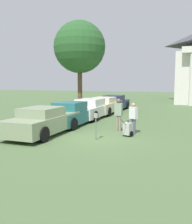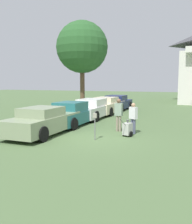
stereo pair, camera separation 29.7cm
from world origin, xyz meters
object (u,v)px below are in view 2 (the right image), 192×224
at_px(parked_car_white, 93,109).
at_px(parked_car_cream, 106,106).
at_px(parking_meter, 95,121).
at_px(person_worker, 119,113).
at_px(parked_car_teal, 72,115).
at_px(person_supervisor, 133,116).
at_px(equipment_cart, 127,129).
at_px(parked_car_navy, 117,103).
at_px(parked_car_sage, 43,121).

xyz_separation_m(parked_car_white, parked_car_cream, (-0.00, 3.00, -0.01)).
distance_m(parking_meter, person_worker, 2.45).
bearing_deg(person_worker, parking_meter, 86.25).
bearing_deg(parked_car_cream, parking_meter, -74.03).
relative_size(parked_car_teal, parked_car_cream, 0.88).
xyz_separation_m(parking_meter, person_worker, (0.40, 2.41, 0.15)).
bearing_deg(person_supervisor, parking_meter, 85.33).
xyz_separation_m(parking_meter, equipment_cart, (1.21, 1.35, -0.51)).
relative_size(parked_car_teal, parked_car_navy, 0.91).
height_order(parked_car_white, parking_meter, parked_car_white).
relative_size(parked_car_white, parked_car_cream, 0.99).
bearing_deg(equipment_cart, parked_car_white, 143.54).
xyz_separation_m(parked_car_navy, equipment_cart, (4.20, -11.13, -0.30)).
bearing_deg(parked_car_white, parked_car_sage, -91.38).
bearing_deg(parked_car_cream, parked_car_navy, 88.62).
bearing_deg(parked_car_teal, parked_car_white, 88.62).
distance_m(parked_car_white, equipment_cart, 6.71).
bearing_deg(parked_car_cream, parked_car_white, -91.37).
bearing_deg(person_worker, parked_car_teal, -8.05).
distance_m(parked_car_sage, parking_meter, 3.00).
distance_m(parked_car_cream, person_worker, 7.94).
bearing_deg(person_supervisor, equipment_cart, 110.25).
relative_size(person_supervisor, equipment_cart, 1.64).
distance_m(parked_car_teal, parking_meter, 4.42).
relative_size(parked_car_cream, person_supervisor, 3.24).
height_order(person_worker, person_supervisor, person_worker).
xyz_separation_m(parked_car_teal, parked_car_white, (-0.00, 3.33, 0.02)).
relative_size(parked_car_teal, parked_car_white, 0.89).
bearing_deg(parked_car_sage, parked_car_white, 88.62).
bearing_deg(person_worker, parked_car_navy, -65.62).
distance_m(parked_car_sage, parked_car_white, 6.44).
xyz_separation_m(parked_car_sage, parked_car_navy, (0.00, 12.35, -0.01)).
relative_size(parked_car_white, person_supervisor, 3.22).
height_order(parked_car_sage, parking_meter, parked_car_sage).
height_order(parked_car_sage, equipment_cart, parked_car_sage).
bearing_deg(person_worker, parked_car_cream, -58.91).
bearing_deg(parked_car_navy, parked_car_cream, -91.38).
bearing_deg(parked_car_navy, person_supervisor, -68.87).
bearing_deg(person_worker, equipment_cart, 133.10).
xyz_separation_m(parked_car_teal, parked_car_navy, (-0.00, 9.23, 0.01)).
relative_size(parked_car_navy, person_supervisor, 3.13).
height_order(parked_car_cream, parked_car_navy, parked_car_navy).
distance_m(parked_car_sage, equipment_cart, 4.39).
relative_size(parked_car_sage, person_worker, 2.73).
bearing_deg(parked_car_navy, parking_meter, -77.89).
bearing_deg(parked_car_cream, person_worker, -66.03).
height_order(parked_car_sage, parked_car_cream, parked_car_sage).
distance_m(parked_car_teal, parked_car_cream, 6.33).
height_order(parked_car_sage, person_supervisor, person_supervisor).
height_order(parked_car_navy, person_worker, person_worker).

